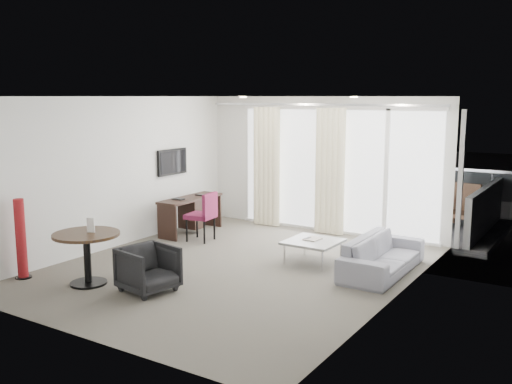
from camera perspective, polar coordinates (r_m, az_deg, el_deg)
The scene contains 28 objects.
floor at distance 8.82m, azimuth -2.10°, elevation -7.62°, with size 5.00×6.00×0.00m, color #5A554B.
ceiling at distance 8.43m, azimuth -2.21°, elevation 9.53°, with size 5.00×6.00×0.00m, color white.
wall_left at distance 10.14m, azimuth -13.90°, elevation 1.89°, with size 0.00×6.00×2.60m, color silver.
wall_right at distance 7.42m, azimuth 13.98°, elevation -0.83°, with size 0.00×6.00×2.60m, color silver.
wall_front at distance 6.33m, azimuth -17.73°, elevation -2.78°, with size 5.00×0.00×2.60m, color silver.
window_panel at distance 10.98m, azimuth 8.01°, elevation 2.12°, with size 4.00×0.02×2.38m, color white, non-canonical shape.
window_frame at distance 10.97m, azimuth 7.97°, elevation 2.11°, with size 4.10×0.06×2.44m, color white, non-canonical shape.
curtain_left at distance 11.51m, azimuth 1.07°, elevation 2.55°, with size 0.60×0.20×2.38m, color #F3E9BF, non-canonical shape.
curtain_right at distance 10.85m, azimuth 7.40°, elevation 2.05°, with size 0.60×0.20×2.38m, color #F3E9BF, non-canonical shape.
curtain_track at distance 10.87m, azimuth 6.34°, elevation 8.69°, with size 4.80×0.04×0.04m, color #B2B2B7, non-canonical shape.
downlight_a at distance 10.26m, azimuth -1.28°, elevation 9.48°, with size 0.12×0.12×0.02m, color #FFE0B2.
downlight_b at distance 9.26m, azimuth 9.76°, elevation 9.34°, with size 0.12×0.12×0.02m, color #FFE0B2.
desk at distance 11.05m, azimuth -6.54°, elevation -2.31°, with size 0.46×1.47×0.69m, color black, non-canonical shape.
tv at distance 11.15m, azimuth -8.37°, elevation 3.00°, with size 0.05×0.80×0.50m, color black, non-canonical shape.
desk_chair at distance 10.40m, azimuth -5.58°, elevation -2.45°, with size 0.49×0.46×0.90m, color maroon, non-canonical shape.
round_table at distance 8.33m, azimuth -16.51°, elevation -6.41°, with size 0.92×0.92×0.73m, color black, non-canonical shape.
menu_card at distance 8.27m, azimuth -16.16°, elevation -3.99°, with size 0.11×0.02×0.21m, color white, non-canonical shape.
red_lamp at distance 8.87m, azimuth -22.45°, elevation -4.36°, with size 0.23×0.23×1.16m, color maroon.
tub_armchair at distance 7.85m, azimuth -10.71°, elevation -7.58°, with size 0.66×0.68×0.62m, color black.
coffee_table at distance 9.09m, azimuth 5.71°, elevation -5.95°, with size 0.80×0.80×0.36m, color gray, non-canonical shape.
remote at distance 9.14m, azimuth 5.15°, elevation -4.69°, with size 0.05×0.17×0.02m, color black, non-canonical shape.
magazine at distance 9.12m, azimuth 5.67°, elevation -4.73°, with size 0.20×0.26×0.01m, color gray, non-canonical shape.
sofa at distance 8.72m, azimuth 12.54°, elevation -6.18°, with size 1.85×0.73×0.54m, color gray.
terrace_slab at distance 12.57m, azimuth 10.73°, elevation -2.85°, with size 5.60×3.00×0.12m, color #4D4D50.
rattan_chair_a at distance 11.82m, azimuth 11.06°, elevation -1.20°, with size 0.59×0.59×0.87m, color brown, non-canonical shape.
rattan_chair_b at distance 12.21m, azimuth 19.86°, elevation -1.30°, with size 0.58×0.58×0.85m, color brown, non-canonical shape.
rattan_table at distance 11.95m, azimuth 14.16°, elevation -1.97°, with size 0.55×0.55×0.55m, color brown, non-canonical shape.
balustrade at distance 13.81m, azimuth 13.03°, elevation 0.54°, with size 5.50×0.06×1.05m, color #B2B2B7, non-canonical shape.
Camera 1 is at (4.77, -6.95, 2.60)m, focal length 40.00 mm.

